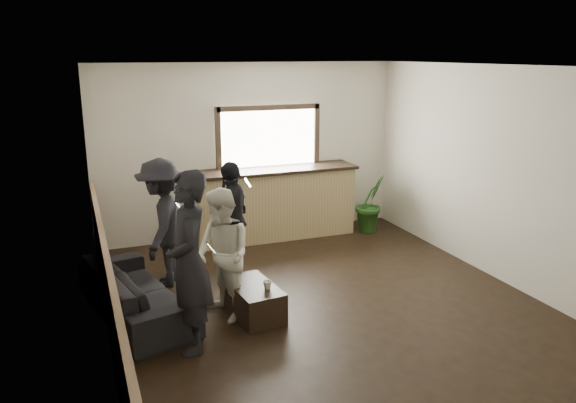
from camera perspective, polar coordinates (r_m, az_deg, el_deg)
name	(u,v)px	position (r m, az deg, el deg)	size (l,w,h in m)	color
ground	(326,305)	(6.88, 3.91, -10.48)	(5.00, 6.00, 0.01)	black
room_shell	(267,192)	(6.12, -2.12, 0.93)	(5.01, 6.01, 2.80)	silver
bar_counter	(274,199)	(9.12, -1.43, 0.28)	(2.70, 0.68, 2.13)	tan
sofa	(136,291)	(6.75, -15.20, -8.80)	(2.00, 0.78, 0.58)	black
coffee_table	(253,300)	(6.56, -3.54, -9.99)	(0.47, 0.84, 0.37)	black
cup_a	(237,278)	(6.58, -5.22, -7.72)	(0.11, 0.11, 0.09)	silver
cup_b	(267,285)	(6.36, -2.11, -8.47)	(0.10, 0.10, 0.09)	silver
potted_plant	(370,203)	(9.55, 8.38, -0.15)	(0.54, 0.43, 0.97)	#2D6623
person_a	(189,262)	(5.68, -10.02, -6.12)	(0.52, 0.72, 1.86)	black
person_b	(222,256)	(6.31, -6.72, -5.49)	(0.74, 0.86, 1.51)	white
person_c	(162,223)	(7.35, -12.69, -2.15)	(0.94, 1.22, 1.67)	black
person_d	(233,220)	(7.51, -5.66, -1.85)	(0.84, 0.98, 1.58)	black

